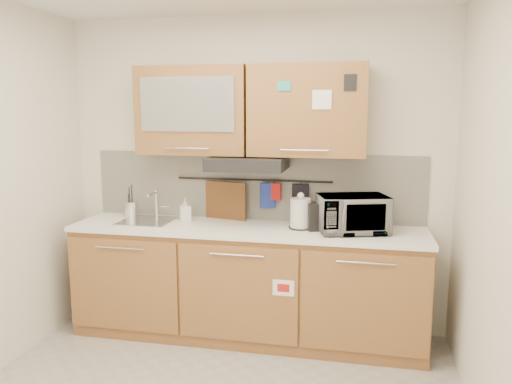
% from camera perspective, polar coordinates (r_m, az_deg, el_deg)
% --- Properties ---
extents(wall_back, '(3.20, 0.00, 3.20)m').
position_cam_1_polar(wall_back, '(4.20, -0.17, 2.02)').
color(wall_back, silver).
rests_on(wall_back, ground).
extents(wall_right, '(0.00, 3.00, 3.00)m').
position_cam_1_polar(wall_right, '(2.73, 27.15, -2.96)').
color(wall_right, silver).
rests_on(wall_right, ground).
extents(base_cabinet, '(2.80, 0.64, 0.88)m').
position_cam_1_polar(base_cabinet, '(4.12, -1.08, -10.96)').
color(base_cabinet, '#975D35').
rests_on(base_cabinet, floor).
extents(countertop, '(2.82, 0.62, 0.04)m').
position_cam_1_polar(countertop, '(3.97, -1.11, -4.26)').
color(countertop, white).
rests_on(countertop, base_cabinet).
extents(backsplash, '(2.80, 0.02, 0.56)m').
position_cam_1_polar(backsplash, '(4.20, -0.21, 0.65)').
color(backsplash, silver).
rests_on(backsplash, countertop).
extents(upper_cabinets, '(1.82, 0.37, 0.70)m').
position_cam_1_polar(upper_cabinets, '(4.00, -0.78, 9.28)').
color(upper_cabinets, '#975D35').
rests_on(upper_cabinets, wall_back).
extents(range_hood, '(0.60, 0.46, 0.10)m').
position_cam_1_polar(range_hood, '(3.94, -0.93, 3.30)').
color(range_hood, black).
rests_on(range_hood, upper_cabinets).
extents(sink, '(0.42, 0.40, 0.26)m').
position_cam_1_polar(sink, '(4.25, -12.28, -3.24)').
color(sink, silver).
rests_on(sink, countertop).
extents(utensil_rail, '(1.30, 0.02, 0.02)m').
position_cam_1_polar(utensil_rail, '(4.16, -0.32, 1.39)').
color(utensil_rail, black).
rests_on(utensil_rail, backsplash).
extents(utensil_crock, '(0.12, 0.12, 0.28)m').
position_cam_1_polar(utensil_crock, '(4.41, -14.05, -1.93)').
color(utensil_crock, silver).
rests_on(utensil_crock, countertop).
extents(kettle, '(0.21, 0.20, 0.29)m').
position_cam_1_polar(kettle, '(3.90, 5.13, -2.53)').
color(kettle, silver).
rests_on(kettle, countertop).
extents(toaster, '(0.31, 0.24, 0.21)m').
position_cam_1_polar(toaster, '(3.90, 7.88, -2.70)').
color(toaster, black).
rests_on(toaster, countertop).
extents(microwave, '(0.59, 0.48, 0.28)m').
position_cam_1_polar(microwave, '(3.83, 10.95, -2.48)').
color(microwave, '#999999').
rests_on(microwave, countertop).
extents(soap_bottle, '(0.12, 0.12, 0.19)m').
position_cam_1_polar(soap_bottle, '(4.20, -8.08, -1.99)').
color(soap_bottle, '#999999').
rests_on(soap_bottle, countertop).
extents(cutting_board, '(0.37, 0.11, 0.46)m').
position_cam_1_polar(cutting_board, '(4.24, -3.47, -1.92)').
color(cutting_board, brown).
rests_on(cutting_board, utensil_rail).
extents(oven_mitt, '(0.13, 0.08, 0.21)m').
position_cam_1_polar(oven_mitt, '(4.14, 1.35, -0.41)').
color(oven_mitt, '#213599').
rests_on(oven_mitt, utensil_rail).
extents(dark_pouch, '(0.14, 0.07, 0.21)m').
position_cam_1_polar(dark_pouch, '(4.10, 5.09, -0.50)').
color(dark_pouch, black).
rests_on(dark_pouch, utensil_rail).
extents(pot_holder, '(0.12, 0.04, 0.14)m').
position_cam_1_polar(pot_holder, '(4.12, 2.09, 0.04)').
color(pot_holder, '#AF1718').
rests_on(pot_holder, utensil_rail).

